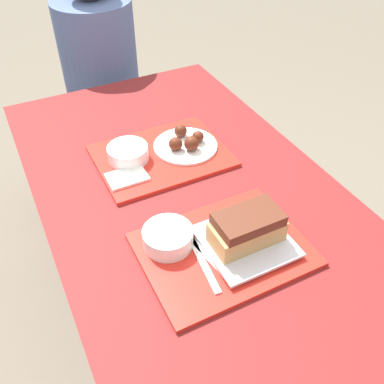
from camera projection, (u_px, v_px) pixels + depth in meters
name	position (u px, v px, depth m)	size (l,w,h in m)	color
ground_plane	(194.00, 339.00, 1.68)	(12.00, 12.00, 0.00)	#706656
picnic_table	(195.00, 224.00, 1.25)	(0.80, 1.50, 0.75)	maroon
picnic_bench_far	(104.00, 136.00, 2.08)	(0.76, 0.28, 0.44)	maroon
tray_near	(223.00, 250.00, 1.03)	(0.39, 0.30, 0.01)	red
tray_far	(162.00, 156.00, 1.32)	(0.39, 0.30, 0.01)	red
bowl_coleslaw_near	(168.00, 237.00, 1.02)	(0.12, 0.12, 0.05)	white
brisket_sandwich_plate	(247.00, 233.00, 1.01)	(0.20, 0.20, 0.10)	white
plastic_fork_near	(212.00, 261.00, 1.00)	(0.04, 0.17, 0.00)	white
plastic_knife_near	(221.00, 258.00, 1.00)	(0.02, 0.17, 0.00)	white
plastic_spoon_near	(204.00, 265.00, 0.99)	(0.03, 0.17, 0.00)	white
condiment_packet	(214.00, 227.00, 1.08)	(0.04, 0.03, 0.01)	teal
bowl_coleslaw_far	(128.00, 152.00, 1.28)	(0.12, 0.12, 0.05)	white
wings_plate_far	(186.00, 143.00, 1.33)	(0.20, 0.20, 0.05)	white
napkin_far	(127.00, 177.00, 1.23)	(0.11, 0.08, 0.01)	white
person_seated_across	(99.00, 59.00, 1.84)	(0.32, 0.32, 0.75)	#4C6093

